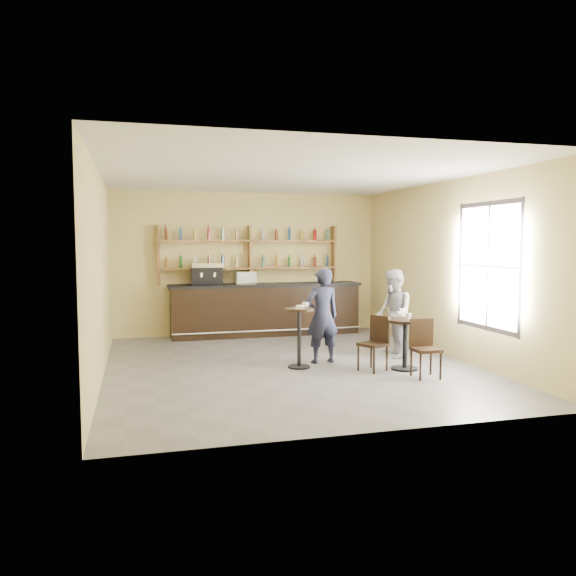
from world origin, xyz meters
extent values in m
plane|color=slate|center=(0.00, 0.00, 0.00)|extent=(7.00, 7.00, 0.00)
plane|color=white|center=(0.00, 0.00, 3.20)|extent=(7.00, 7.00, 0.00)
plane|color=#D0BD76|center=(0.00, 3.50, 1.60)|extent=(7.00, 0.00, 7.00)
plane|color=#D0BD76|center=(0.00, -3.50, 1.60)|extent=(7.00, 0.00, 7.00)
plane|color=#D0BD76|center=(-3.00, 0.00, 1.60)|extent=(0.00, 7.00, 7.00)
plane|color=#D0BD76|center=(3.00, 0.00, 1.60)|extent=(0.00, 7.00, 7.00)
plane|color=white|center=(2.99, -1.20, 1.70)|extent=(0.00, 2.00, 2.00)
cube|color=white|center=(0.12, -0.22, 1.00)|extent=(0.17, 0.17, 0.00)
torus|color=#C28F47|center=(0.13, -0.23, 1.02)|extent=(0.17, 0.17, 0.05)
imported|color=white|center=(0.26, -0.12, 1.04)|extent=(0.12, 0.12, 0.09)
imported|color=black|center=(0.61, 0.05, 0.82)|extent=(0.63, 0.44, 1.64)
imported|color=white|center=(1.81, -0.79, 0.88)|extent=(0.13, 0.13, 0.10)
imported|color=#939498|center=(2.00, 0.15, 0.80)|extent=(0.75, 0.88, 1.60)
camera|label=1|loc=(-2.45, -9.06, 2.08)|focal=35.00mm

